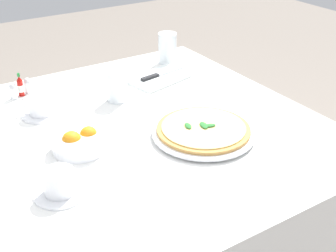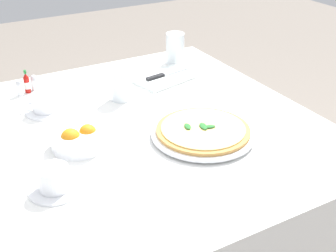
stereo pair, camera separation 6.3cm
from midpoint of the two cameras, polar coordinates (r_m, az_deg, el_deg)
dining_table at (r=1.43m, az=-5.41°, el=-4.85°), size 1.09×1.09×0.73m
pizza_plate at (r=1.31m, az=3.14°, el=-0.88°), size 0.30×0.30×0.02m
pizza at (r=1.30m, az=3.15°, el=-0.34°), size 0.27×0.27×0.02m
coffee_cup_right_edge at (r=1.48m, az=-17.06°, el=2.34°), size 0.13×0.13×0.07m
coffee_cup_far_left at (r=1.11m, az=-15.24°, el=-7.09°), size 0.13×0.13×0.06m
water_glass_near_left at (r=1.52m, az=-7.71°, el=4.73°), size 0.07×0.07×0.10m
water_glass_left_edge at (r=1.83m, az=-1.07°, el=9.60°), size 0.07×0.07×0.12m
napkin_folded at (r=1.68m, az=-2.13°, el=6.15°), size 0.24×0.18×0.02m
dinner_knife at (r=1.68m, az=-2.06°, el=6.61°), size 0.20×0.05×0.01m
citrus_bowl at (r=1.27m, az=-12.63°, el=-1.96°), size 0.15×0.15×0.06m
hot_sauce_bottle at (r=1.64m, az=-19.29°, el=4.75°), size 0.02×0.02×0.08m
salt_shaker at (r=1.65m, az=-18.41°, el=4.82°), size 0.03×0.03×0.06m
pepper_shaker at (r=1.63m, az=-20.09°, el=4.10°), size 0.03×0.03×0.06m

